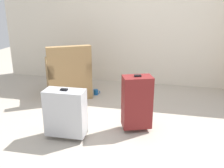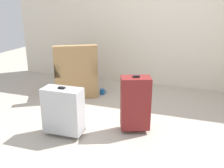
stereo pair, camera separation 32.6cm
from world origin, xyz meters
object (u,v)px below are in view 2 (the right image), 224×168
suitcase_dark_red (135,103)px  mug (102,92)px  suitcase_silver (63,110)px  armchair (76,76)px

suitcase_dark_red → mug: bearing=128.3°
mug → suitcase_dark_red: bearing=-51.7°
mug → suitcase_silver: 1.50m
armchair → suitcase_dark_red: (1.32, -0.98, 0.06)m
suitcase_dark_red → suitcase_silver: 0.88m
mug → suitcase_dark_red: suitcase_dark_red is taller
mug → suitcase_silver: (0.07, -1.47, 0.28)m
armchair → suitcase_dark_red: bearing=-36.6°
suitcase_silver → armchair: bearing=111.2°
armchair → suitcase_silver: (0.53, -1.36, 0.01)m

